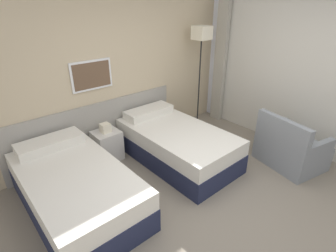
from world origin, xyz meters
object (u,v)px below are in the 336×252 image
bed_near_window (176,143)px  bed_near_door (76,188)px  floor_lamp (201,41)px  armchair (290,149)px  nightstand (107,145)px

bed_near_window → bed_near_door: bearing=180.0°
bed_near_door → bed_near_window: same height
floor_lamp → armchair: bearing=-88.2°
bed_near_window → armchair: bearing=-46.0°
floor_lamp → armchair: (0.06, -1.90, -1.42)m
bed_near_window → nightstand: (-0.83, 0.72, -0.02)m
floor_lamp → bed_near_door: bearing=-167.6°
floor_lamp → armchair: size_ratio=1.90×
nightstand → floor_lamp: size_ratio=0.33×
bed_near_window → floor_lamp: 1.93m
nightstand → bed_near_window: bearing=-40.8°
nightstand → armchair: (2.06, -1.99, 0.01)m
bed_near_door → floor_lamp: 3.22m
bed_near_door → floor_lamp: bearing=12.4°
bed_near_door → nightstand: bed_near_door is taller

